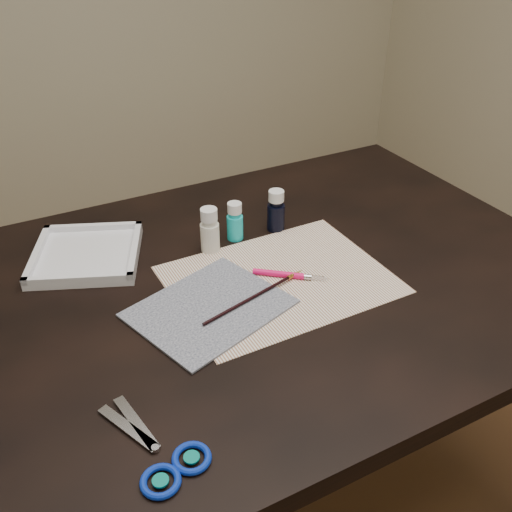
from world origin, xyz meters
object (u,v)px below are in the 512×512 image
paint_bottle_navy (276,210)px  palette_tray (87,254)px  paper (280,279)px  paint_bottle_cyan (235,221)px  paint_bottle_white (210,230)px  canvas (210,308)px  scissors (143,444)px

paint_bottle_navy → palette_tray: bearing=169.6°
paper → palette_tray: bearing=141.5°
paper → paint_bottle_navy: 0.21m
paint_bottle_cyan → palette_tray: bearing=167.4°
paint_bottle_white → paint_bottle_cyan: paint_bottle_white is taller
paint_bottle_navy → paper: bearing=-117.1°
canvas → scissors: bearing=-131.0°
palette_tray → paper: bearing=-38.5°
paper → paint_bottle_navy: (0.09, 0.18, 0.05)m
palette_tray → paint_bottle_cyan: bearing=-12.6°
paint_bottle_white → palette_tray: bearing=160.0°
paper → canvas: bearing=-171.9°
scissors → paint_bottle_white: bearing=-57.9°
paper → canvas: size_ratio=1.59×
scissors → paint_bottle_navy: bearing=-69.8°
scissors → palette_tray: palette_tray is taller
paint_bottle_cyan → scissors: size_ratio=0.41×
paint_bottle_navy → palette_tray: paint_bottle_navy is taller
canvas → paint_bottle_cyan: paint_bottle_cyan is taller
paper → palette_tray: palette_tray is taller
canvas → paint_bottle_white: 0.21m
paper → paint_bottle_white: paint_bottle_white is taller
paper → paint_bottle_cyan: size_ratio=4.86×
paper → paint_bottle_white: bearing=114.7°
paint_bottle_white → paint_bottle_navy: bearing=4.5°
paper → canvas: canvas is taller
paint_bottle_white → palette_tray: 0.26m
paint_bottle_navy → scissors: bearing=-136.3°
paint_bottle_cyan → palette_tray: paint_bottle_cyan is taller
paint_bottle_cyan → scissors: bearing=-129.0°
paper → paint_bottle_cyan: paint_bottle_cyan is taller
paint_bottle_white → paint_bottle_navy: size_ratio=1.03×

